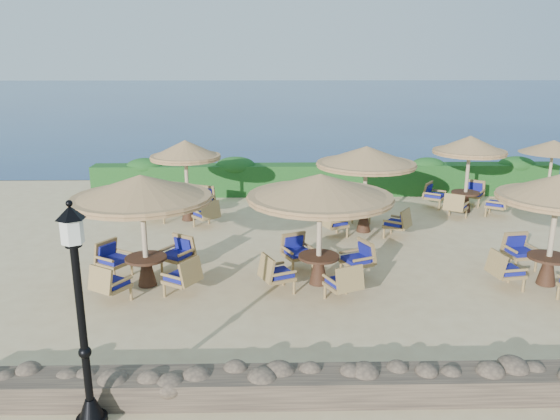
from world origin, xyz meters
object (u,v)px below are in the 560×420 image
at_px(lamp_post, 82,329).
at_px(cafe_set_4, 366,169).
at_px(cafe_set_3, 186,168).
at_px(extra_parasol, 553,147).
at_px(cafe_set_2, 556,211).
at_px(cafe_set_5, 468,163).
at_px(cafe_set_1, 320,204).
at_px(cafe_set_0, 142,207).

distance_m(lamp_post, cafe_set_4, 10.70).
height_order(lamp_post, cafe_set_3, lamp_post).
bearing_deg(extra_parasol, cafe_set_4, -158.30).
bearing_deg(cafe_set_2, cafe_set_3, 148.74).
bearing_deg(cafe_set_5, cafe_set_3, -175.02).
distance_m(lamp_post, cafe_set_1, 6.37).
bearing_deg(lamp_post, cafe_set_2, 28.65).
relative_size(lamp_post, cafe_set_0, 1.03).
bearing_deg(lamp_post, cafe_set_1, 53.97).
xyz_separation_m(cafe_set_1, cafe_set_4, (1.75, 4.03, 0.01)).
relative_size(lamp_post, cafe_set_3, 1.21).
bearing_deg(cafe_set_3, cafe_set_0, -92.15).
height_order(extra_parasol, cafe_set_4, cafe_set_4).
bearing_deg(cafe_set_2, cafe_set_1, 178.23).
bearing_deg(cafe_set_0, cafe_set_4, 34.99).
bearing_deg(cafe_set_2, cafe_set_0, 179.07).
bearing_deg(cafe_set_5, cafe_set_2, -92.69).
bearing_deg(cafe_set_3, cafe_set_2, -31.26).
height_order(extra_parasol, cafe_set_3, cafe_set_3).
bearing_deg(extra_parasol, cafe_set_5, -168.96).
distance_m(cafe_set_1, cafe_set_2, 5.37).
distance_m(cafe_set_3, cafe_set_5, 9.52).
bearing_deg(cafe_set_4, cafe_set_3, 166.12).
relative_size(lamp_post, cafe_set_2, 1.15).
bearing_deg(cafe_set_1, cafe_set_2, -1.77).
bearing_deg(cafe_set_0, lamp_post, -86.79).
xyz_separation_m(cafe_set_0, cafe_set_4, (5.78, 4.05, 0.04)).
xyz_separation_m(cafe_set_0, cafe_set_5, (9.69, 6.25, -0.19)).
bearing_deg(cafe_set_5, lamp_post, -129.58).
xyz_separation_m(cafe_set_3, cafe_set_4, (5.58, -1.38, 0.19)).
bearing_deg(cafe_set_2, lamp_post, -151.35).
bearing_deg(cafe_set_5, cafe_set_4, -150.60).
relative_size(lamp_post, cafe_set_1, 0.98).
bearing_deg(cafe_set_0, extra_parasol, 28.07).
distance_m(extra_parasol, cafe_set_5, 3.29).
height_order(cafe_set_0, cafe_set_2, same).
xyz_separation_m(lamp_post, cafe_set_0, (-0.29, 5.13, 0.36)).
xyz_separation_m(extra_parasol, cafe_set_4, (-7.11, -2.83, -0.21)).
relative_size(extra_parasol, cafe_set_5, 0.89).
height_order(extra_parasol, cafe_set_2, cafe_set_2).
height_order(cafe_set_0, cafe_set_5, same).
height_order(lamp_post, cafe_set_0, lamp_post).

